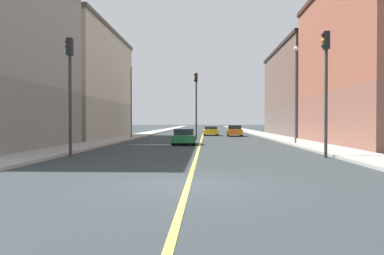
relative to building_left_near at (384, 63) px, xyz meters
The scene contains 15 objects.
ground_plane 24.05m from the building_left_near, 127.86° to the right, with size 400.00×400.00×0.00m, color #2D3436.
sidewalk_left 31.88m from the building_left_near, 100.76° to the left, with size 2.77×168.00×0.15m, color #9E9B93.
sidewalk_right 38.65m from the building_left_near, 126.39° to the left, with size 2.77×168.00×0.15m, color #9E9B93.
lane_center_stripe 34.43m from the building_left_near, 114.87° to the left, with size 0.16×154.00×0.01m, color #E5D14C.
building_left_near is the anchor object (origin of this frame).
building_left_mid 19.80m from the building_left_near, 90.00° to the left, with size 9.19×20.78×11.54m.
building_right_midblock 30.69m from the building_left_near, 158.01° to the left, with size 9.19×19.26×12.01m.
traffic_light_left_near 12.76m from the building_left_near, 127.44° to the right, with size 0.40×0.32×6.42m.
traffic_light_right_near 23.24m from the building_left_near, 154.45° to the right, with size 0.40×0.32×6.20m.
traffic_light_median_far 17.30m from the building_left_near, 149.41° to the left, with size 0.40×0.32×6.83m.
street_lamp_left_near 6.84m from the building_left_near, behind, with size 0.36×0.36×7.68m.
street_lamp_right_near 24.20m from the building_left_near, 154.74° to the left, with size 0.36×0.36×7.73m.
car_green 16.58m from the building_left_near, behind, with size 1.89×4.15×1.27m.
car_yellow 24.71m from the building_left_near, 123.25° to the left, with size 2.01×4.47×1.22m.
car_orange 21.00m from the building_left_near, 120.24° to the left, with size 1.97×4.07×1.39m.
Camera 1 is at (0.55, -10.52, 1.84)m, focal length 34.19 mm.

